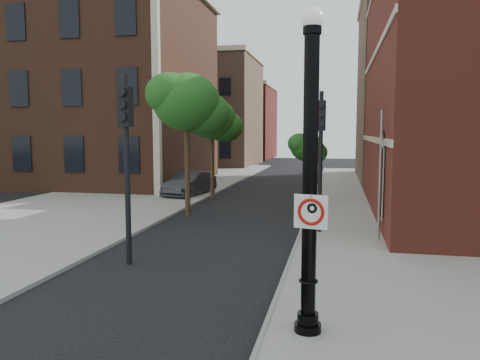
% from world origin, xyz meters
% --- Properties ---
extents(ground, '(120.00, 120.00, 0.00)m').
position_xyz_m(ground, '(0.00, 0.00, 0.00)').
color(ground, black).
rests_on(ground, ground).
extents(sidewalk_right, '(8.00, 60.00, 0.12)m').
position_xyz_m(sidewalk_right, '(6.00, 10.00, 0.06)').
color(sidewalk_right, gray).
rests_on(sidewalk_right, ground).
extents(sidewalk_left, '(10.00, 50.00, 0.12)m').
position_xyz_m(sidewalk_left, '(-9.00, 18.00, 0.06)').
color(sidewalk_left, gray).
rests_on(sidewalk_left, ground).
extents(curb_edge, '(0.10, 60.00, 0.14)m').
position_xyz_m(curb_edge, '(2.05, 10.00, 0.07)').
color(curb_edge, gray).
rests_on(curb_edge, ground).
extents(victorian_building, '(18.60, 14.60, 17.95)m').
position_xyz_m(victorian_building, '(-16.00, 23.97, 8.74)').
color(victorian_building, brown).
rests_on(victorian_building, ground).
extents(bg_building_tan_a, '(12.00, 12.00, 12.00)m').
position_xyz_m(bg_building_tan_a, '(-12.00, 44.00, 6.00)').
color(bg_building_tan_a, brown).
rests_on(bg_building_tan_a, ground).
extents(bg_building_red, '(12.00, 12.00, 10.00)m').
position_xyz_m(bg_building_red, '(-12.00, 58.00, 5.00)').
color(bg_building_red, maroon).
rests_on(bg_building_red, ground).
extents(lamppost, '(0.51, 0.51, 6.05)m').
position_xyz_m(lamppost, '(2.87, -0.31, 2.79)').
color(lamppost, black).
rests_on(lamppost, ground).
extents(no_parking_sign, '(0.62, 0.16, 0.62)m').
position_xyz_m(no_parking_sign, '(2.90, -0.46, 2.43)').
color(no_parking_sign, white).
rests_on(no_parking_sign, ground).
extents(parked_car, '(2.27, 4.69, 1.48)m').
position_xyz_m(parked_car, '(-5.34, 17.90, 0.74)').
color(parked_car, '#303036').
rests_on(parked_car, ground).
extents(traffic_signal_left, '(0.35, 0.45, 5.48)m').
position_xyz_m(traffic_signal_left, '(-2.56, 3.54, 3.69)').
color(traffic_signal_left, black).
rests_on(traffic_signal_left, ground).
extents(traffic_signal_right, '(0.34, 0.44, 5.34)m').
position_xyz_m(traffic_signal_right, '(2.73, 8.71, 3.60)').
color(traffic_signal_right, black).
rests_on(traffic_signal_right, ground).
extents(utility_pole, '(0.09, 0.09, 4.60)m').
position_xyz_m(utility_pole, '(4.80, 7.78, 2.30)').
color(utility_pole, '#999999').
rests_on(utility_pole, ground).
extents(street_tree_a, '(3.60, 3.25, 6.49)m').
position_xyz_m(street_tree_a, '(-3.32, 11.51, 5.12)').
color(street_tree_a, '#382716').
rests_on(street_tree_a, ground).
extents(street_tree_b, '(3.18, 2.88, 5.73)m').
position_xyz_m(street_tree_b, '(-3.53, 16.61, 4.53)').
color(street_tree_b, '#382716').
rests_on(street_tree_b, ground).
extents(street_tree_c, '(2.10, 1.90, 3.79)m').
position_xyz_m(street_tree_c, '(1.75, 16.41, 2.98)').
color(street_tree_c, '#382716').
rests_on(street_tree_c, ground).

